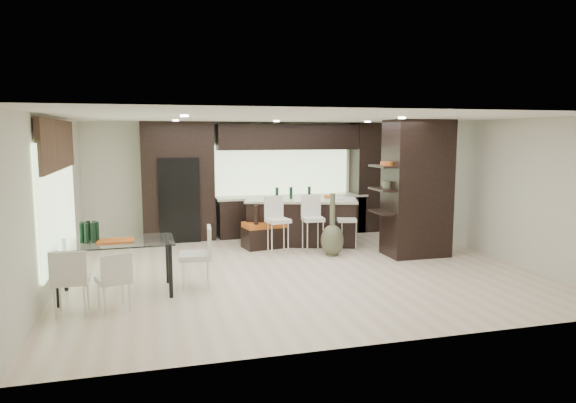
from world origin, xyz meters
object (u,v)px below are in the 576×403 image
object	(u,v)px
stool_left	(278,231)
chair_near	(114,284)
chair_far	(71,284)
floor_vase	(332,225)
stool_right	(346,229)
kitchen_island	(301,221)
bench	(276,234)
dining_table	(117,268)
stool_mid	(313,229)
chair_end	(195,260)

from	to	relation	value
stool_left	chair_near	world-z (taller)	stool_left
chair_far	floor_vase	bearing A→B (deg)	27.08
stool_right	chair_near	world-z (taller)	stool_right
kitchen_island	stool_left	bearing A→B (deg)	-113.64
bench	kitchen_island	bearing A→B (deg)	1.62
bench	dining_table	bearing A→B (deg)	-150.06
stool_mid	dining_table	world-z (taller)	stool_mid
kitchen_island	bench	world-z (taller)	kitchen_island
stool_right	bench	xyz separation A→B (m)	(-1.35, 0.69, -0.16)
stool_left	stool_right	bearing A→B (deg)	-11.97
chair_far	chair_end	size ratio (longest dim) A/B	0.93
stool_mid	chair_near	world-z (taller)	stool_mid
kitchen_island	stool_right	bearing A→B (deg)	-29.43
stool_left	chair_near	xyz separation A→B (m)	(-3.00, -2.71, -0.09)
floor_vase	dining_table	xyz separation A→B (m)	(-4.01, -1.52, -0.22)
bench	chair_near	distance (m)	4.63
stool_mid	chair_far	world-z (taller)	stool_mid
stool_left	chair_end	world-z (taller)	stool_left
stool_mid	dining_table	distance (m)	4.22
chair_near	chair_end	world-z (taller)	chair_end
stool_right	floor_vase	xyz separation A→B (m)	(-0.47, -0.43, 0.19)
stool_left	chair_near	distance (m)	4.04
floor_vase	dining_table	size ratio (longest dim) A/B	0.74
stool_mid	stool_right	bearing A→B (deg)	5.48
kitchen_island	stool_mid	world-z (taller)	kitchen_island
chair_near	stool_mid	bearing A→B (deg)	17.30
stool_right	bench	world-z (taller)	stool_right
stool_left	stool_right	size ratio (longest dim) A/B	1.07
stool_right	chair_end	world-z (taller)	chair_end
bench	chair_near	xyz separation A→B (m)	(-3.13, -3.41, 0.11)
stool_left	bench	distance (m)	0.74
stool_mid	stool_right	size ratio (longest dim) A/B	1.07
kitchen_island	floor_vase	distance (m)	1.28
stool_left	stool_mid	world-z (taller)	same
bench	chair_far	xyz separation A→B (m)	(-3.67, -3.43, 0.15)
floor_vase	chair_near	distance (m)	4.63
kitchen_island	stool_left	distance (m)	1.11
kitchen_island	bench	distance (m)	0.66
dining_table	chair_far	distance (m)	0.95
chair_far	stool_mid	bearing A→B (deg)	32.71
bench	floor_vase	size ratio (longest dim) A/B	1.14
dining_table	kitchen_island	bearing A→B (deg)	35.38
stool_left	floor_vase	size ratio (longest dim) A/B	0.75
dining_table	chair_far	xyz separation A→B (m)	(-0.53, -0.79, 0.01)
chair_end	bench	bearing A→B (deg)	-31.52
chair_far	bench	bearing A→B (deg)	43.25
stool_left	chair_end	distance (m)	2.66
bench	stool_right	bearing A→B (deg)	-37.09
stool_mid	chair_near	distance (m)	4.62
stool_mid	stool_right	world-z (taller)	stool_mid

